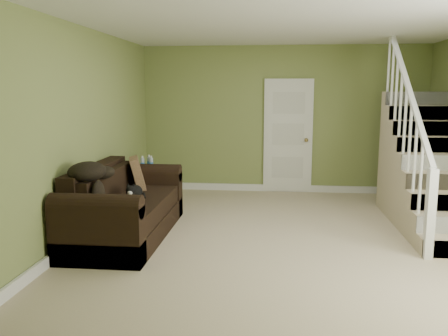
% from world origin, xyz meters
% --- Properties ---
extents(floor, '(5.00, 5.50, 0.01)m').
position_xyz_m(floor, '(0.00, 0.00, 0.00)').
color(floor, tan).
rests_on(floor, ground).
extents(ceiling, '(5.00, 5.50, 0.01)m').
position_xyz_m(ceiling, '(0.00, 0.00, 2.60)').
color(ceiling, white).
rests_on(ceiling, wall_back).
extents(wall_back, '(5.00, 0.04, 2.60)m').
position_xyz_m(wall_back, '(0.00, 2.75, 1.30)').
color(wall_back, olive).
rests_on(wall_back, floor).
extents(wall_front, '(5.00, 0.04, 2.60)m').
position_xyz_m(wall_front, '(0.00, -2.75, 1.30)').
color(wall_front, olive).
rests_on(wall_front, floor).
extents(wall_left, '(0.04, 5.50, 2.60)m').
position_xyz_m(wall_left, '(-2.50, 0.00, 1.30)').
color(wall_left, olive).
rests_on(wall_left, floor).
extents(baseboard_back, '(5.00, 0.04, 0.12)m').
position_xyz_m(baseboard_back, '(0.00, 2.72, 0.06)').
color(baseboard_back, white).
rests_on(baseboard_back, floor).
extents(baseboard_left, '(0.04, 5.50, 0.12)m').
position_xyz_m(baseboard_left, '(-2.47, 0.00, 0.06)').
color(baseboard_left, white).
rests_on(baseboard_left, floor).
extents(door, '(0.86, 0.12, 2.02)m').
position_xyz_m(door, '(0.10, 2.71, 1.01)').
color(door, white).
rests_on(door, floor).
extents(staircase, '(1.00, 2.51, 2.82)m').
position_xyz_m(staircase, '(1.99, 0.97, 0.64)').
color(staircase, tan).
rests_on(staircase, floor).
extents(sofa, '(0.98, 2.27, 0.90)m').
position_xyz_m(sofa, '(-2.02, -0.18, 0.34)').
color(sofa, black).
rests_on(sofa, floor).
extents(side_table, '(0.57, 0.57, 0.77)m').
position_xyz_m(side_table, '(-2.19, 1.66, 0.28)').
color(side_table, black).
rests_on(side_table, floor).
extents(cat, '(0.25, 0.50, 0.24)m').
position_xyz_m(cat, '(-1.85, -0.24, 0.58)').
color(cat, black).
rests_on(cat, sofa).
extents(banana, '(0.14, 0.17, 0.05)m').
position_xyz_m(banana, '(-1.78, -0.51, 0.51)').
color(banana, yellow).
rests_on(banana, sofa).
extents(throw_pillow, '(0.35, 0.50, 0.47)m').
position_xyz_m(throw_pillow, '(-2.02, 0.50, 0.68)').
color(throw_pillow, '#482D1C').
rests_on(throw_pillow, sofa).
extents(throw_blanket, '(0.50, 0.60, 0.22)m').
position_xyz_m(throw_blanket, '(-2.21, -0.78, 0.93)').
color(throw_blanket, black).
rests_on(throw_blanket, sofa).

